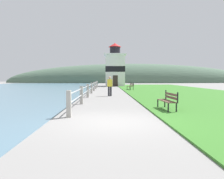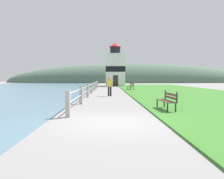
# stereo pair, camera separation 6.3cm
# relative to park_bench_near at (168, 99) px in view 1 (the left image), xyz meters

# --- Properties ---
(ground_plane) EXTENTS (160.00, 160.00, 0.00)m
(ground_plane) POSITION_rel_park_bench_near_xyz_m (-2.75, -2.64, -0.54)
(ground_plane) COLOR gray
(grass_verge) EXTENTS (12.00, 48.08, 0.06)m
(grass_verge) POSITION_rel_park_bench_near_xyz_m (5.07, 13.38, -0.51)
(grass_verge) COLOR #387528
(grass_verge) RESTS_ON ground_plane
(seawall_railing) EXTENTS (0.18, 26.42, 1.08)m
(seawall_railing) POSITION_rel_park_bench_near_xyz_m (-4.48, 11.48, 0.09)
(seawall_railing) COLOR #A8A399
(seawall_railing) RESTS_ON ground_plane
(park_bench_near) EXTENTS (0.56, 1.69, 0.94)m
(park_bench_near) POSITION_rel_park_bench_near_xyz_m (0.00, 0.00, 0.00)
(park_bench_near) COLOR brown
(park_bench_near) RESTS_ON ground_plane
(park_bench_midway) EXTENTS (0.71, 1.85, 0.94)m
(park_bench_midway) POSITION_rel_park_bench_near_xyz_m (0.13, 17.45, 0.00)
(park_bench_midway) COLOR brown
(park_bench_midway) RESTS_ON ground_plane
(lighthouse) EXTENTS (4.07, 4.07, 8.05)m
(lighthouse) POSITION_rel_park_bench_near_xyz_m (-1.38, 30.84, 2.90)
(lighthouse) COLOR white
(lighthouse) RESTS_ON ground_plane
(person_strolling) EXTENTS (0.45, 0.30, 1.69)m
(person_strolling) POSITION_rel_park_bench_near_xyz_m (-2.69, 8.34, 0.38)
(person_strolling) COLOR #28282D
(person_strolling) RESTS_ON ground_plane
(distant_hillside) EXTENTS (80.00, 16.00, 12.00)m
(distant_hillside) POSITION_rel_park_bench_near_xyz_m (5.25, 59.41, -0.54)
(distant_hillside) COLOR #4C6651
(distant_hillside) RESTS_ON ground_plane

